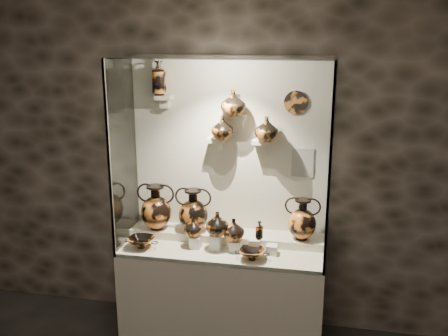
# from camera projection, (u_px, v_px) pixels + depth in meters

# --- Properties ---
(wall_back) EXTENTS (5.00, 0.02, 3.20)m
(wall_back) POSITION_uv_depth(u_px,v_px,m) (230.00, 150.00, 4.30)
(wall_back) COLOR #2B241A
(wall_back) RESTS_ON ground
(plinth) EXTENTS (1.70, 0.60, 0.80)m
(plinth) POSITION_uv_depth(u_px,v_px,m) (222.00, 293.00, 4.31)
(plinth) COLOR beige
(plinth) RESTS_ON floor
(front_tier) EXTENTS (1.68, 0.58, 0.03)m
(front_tier) POSITION_uv_depth(u_px,v_px,m) (222.00, 249.00, 4.20)
(front_tier) COLOR beige
(front_tier) RESTS_ON plinth
(rear_tier) EXTENTS (1.70, 0.25, 0.10)m
(rear_tier) POSITION_uv_depth(u_px,v_px,m) (226.00, 237.00, 4.36)
(rear_tier) COLOR beige
(rear_tier) RESTS_ON plinth
(back_panel) EXTENTS (1.70, 0.03, 1.60)m
(back_panel) POSITION_uv_depth(u_px,v_px,m) (230.00, 150.00, 4.30)
(back_panel) COLOR beige
(back_panel) RESTS_ON plinth
(glass_front) EXTENTS (1.70, 0.01, 1.60)m
(glass_front) POSITION_uv_depth(u_px,v_px,m) (215.00, 168.00, 3.72)
(glass_front) COLOR white
(glass_front) RESTS_ON plinth
(glass_left) EXTENTS (0.01, 0.60, 1.60)m
(glass_left) POSITION_uv_depth(u_px,v_px,m) (123.00, 154.00, 4.16)
(glass_left) COLOR white
(glass_left) RESTS_ON plinth
(glass_right) EXTENTS (0.01, 0.60, 1.60)m
(glass_right) POSITION_uv_depth(u_px,v_px,m) (330.00, 164.00, 3.84)
(glass_right) COLOR white
(glass_right) RESTS_ON plinth
(glass_top) EXTENTS (1.70, 0.60, 0.01)m
(glass_top) POSITION_uv_depth(u_px,v_px,m) (222.00, 57.00, 3.79)
(glass_top) COLOR white
(glass_top) RESTS_ON back_panel
(frame_post_left) EXTENTS (0.02, 0.02, 1.60)m
(frame_post_left) POSITION_uv_depth(u_px,v_px,m) (109.00, 163.00, 3.88)
(frame_post_left) COLOR gray
(frame_post_left) RESTS_ON plinth
(frame_post_right) EXTENTS (0.02, 0.02, 1.60)m
(frame_post_right) POSITION_uv_depth(u_px,v_px,m) (329.00, 174.00, 3.57)
(frame_post_right) COLOR gray
(frame_post_right) RESTS_ON plinth
(pedestal_a) EXTENTS (0.09, 0.09, 0.10)m
(pedestal_a) POSITION_uv_depth(u_px,v_px,m) (196.00, 242.00, 4.18)
(pedestal_a) COLOR silver
(pedestal_a) RESTS_ON front_tier
(pedestal_b) EXTENTS (0.09, 0.09, 0.13)m
(pedestal_b) POSITION_uv_depth(u_px,v_px,m) (215.00, 242.00, 4.14)
(pedestal_b) COLOR silver
(pedestal_b) RESTS_ON front_tier
(pedestal_c) EXTENTS (0.09, 0.09, 0.09)m
(pedestal_c) POSITION_uv_depth(u_px,v_px,m) (235.00, 246.00, 4.12)
(pedestal_c) COLOR silver
(pedestal_c) RESTS_ON front_tier
(pedestal_d) EXTENTS (0.09, 0.09, 0.12)m
(pedestal_d) POSITION_uv_depth(u_px,v_px,m) (255.00, 246.00, 4.08)
(pedestal_d) COLOR silver
(pedestal_d) RESTS_ON front_tier
(pedestal_e) EXTENTS (0.09, 0.09, 0.08)m
(pedestal_e) POSITION_uv_depth(u_px,v_px,m) (272.00, 249.00, 4.06)
(pedestal_e) COLOR silver
(pedestal_e) RESTS_ON front_tier
(bracket_ul) EXTENTS (0.14, 0.12, 0.04)m
(bracket_ul) POSITION_uv_depth(u_px,v_px,m) (164.00, 97.00, 4.21)
(bracket_ul) COLOR beige
(bracket_ul) RESTS_ON back_panel
(bracket_ca) EXTENTS (0.14, 0.12, 0.04)m
(bracket_ca) POSITION_uv_depth(u_px,v_px,m) (216.00, 140.00, 4.22)
(bracket_ca) COLOR beige
(bracket_ca) RESTS_ON back_panel
(bracket_cb) EXTENTS (0.10, 0.12, 0.04)m
(bracket_cb) POSITION_uv_depth(u_px,v_px,m) (240.00, 117.00, 4.13)
(bracket_cb) COLOR beige
(bracket_cb) RESTS_ON back_panel
(bracket_cc) EXTENTS (0.14, 0.12, 0.04)m
(bracket_cc) POSITION_uv_depth(u_px,v_px,m) (261.00, 142.00, 4.15)
(bracket_cc) COLOR beige
(bracket_cc) RESTS_ON back_panel
(amphora_left) EXTENTS (0.41, 0.41, 0.40)m
(amphora_left) POSITION_uv_depth(u_px,v_px,m) (156.00, 207.00, 4.37)
(amphora_left) COLOR orange
(amphora_left) RESTS_ON rear_tier
(amphora_mid) EXTENTS (0.39, 0.39, 0.38)m
(amphora_mid) POSITION_uv_depth(u_px,v_px,m) (193.00, 210.00, 4.31)
(amphora_mid) COLOR #AB5B1E
(amphora_mid) RESTS_ON rear_tier
(amphora_right) EXTENTS (0.36, 0.36, 0.35)m
(amphora_right) POSITION_uv_depth(u_px,v_px,m) (302.00, 219.00, 4.15)
(amphora_right) COLOR orange
(amphora_right) RESTS_ON rear_tier
(jug_a) EXTENTS (0.18, 0.18, 0.16)m
(jug_a) POSITION_uv_depth(u_px,v_px,m) (193.00, 227.00, 4.16)
(jug_a) COLOR orange
(jug_a) RESTS_ON pedestal_a
(jug_b) EXTENTS (0.22, 0.22, 0.20)m
(jug_b) POSITION_uv_depth(u_px,v_px,m) (217.00, 223.00, 4.10)
(jug_b) COLOR #AB5B1E
(jug_b) RESTS_ON pedestal_b
(jug_c) EXTENTS (0.23, 0.23, 0.19)m
(jug_c) POSITION_uv_depth(u_px,v_px,m) (234.00, 230.00, 4.10)
(jug_c) COLOR orange
(jug_c) RESTS_ON pedestal_c
(lekythos_small) EXTENTS (0.08, 0.08, 0.17)m
(lekythos_small) POSITION_uv_depth(u_px,v_px,m) (259.00, 229.00, 4.05)
(lekythos_small) COLOR #AB5B1E
(lekythos_small) RESTS_ON pedestal_d
(kylix_left) EXTENTS (0.28, 0.24, 0.11)m
(kylix_left) POSITION_uv_depth(u_px,v_px,m) (141.00, 241.00, 4.18)
(kylix_left) COLOR #AB5B1E
(kylix_left) RESTS_ON front_tier
(kylix_right) EXTENTS (0.28, 0.24, 0.10)m
(kylix_right) POSITION_uv_depth(u_px,v_px,m) (252.00, 253.00, 3.96)
(kylix_right) COLOR orange
(kylix_right) RESTS_ON front_tier
(lekythos_tall) EXTENTS (0.13, 0.13, 0.33)m
(lekythos_tall) POSITION_uv_depth(u_px,v_px,m) (159.00, 76.00, 4.15)
(lekythos_tall) COLOR orange
(lekythos_tall) RESTS_ON bracket_ul
(ovoid_vase_a) EXTENTS (0.19, 0.19, 0.19)m
(ovoid_vase_a) POSITION_uv_depth(u_px,v_px,m) (222.00, 128.00, 4.13)
(ovoid_vase_a) COLOR #AB5B1E
(ovoid_vase_a) RESTS_ON bracket_ca
(ovoid_vase_b) EXTENTS (0.25, 0.25, 0.21)m
(ovoid_vase_b) POSITION_uv_depth(u_px,v_px,m) (233.00, 103.00, 4.05)
(ovoid_vase_b) COLOR #AB5B1E
(ovoid_vase_b) RESTS_ON bracket_cb
(ovoid_vase_c) EXTENTS (0.24, 0.24, 0.20)m
(ovoid_vase_c) POSITION_uv_depth(u_px,v_px,m) (267.00, 129.00, 4.06)
(ovoid_vase_c) COLOR #AB5B1E
(ovoid_vase_c) RESTS_ON bracket_cc
(wall_plate) EXTENTS (0.19, 0.02, 0.19)m
(wall_plate) POSITION_uv_depth(u_px,v_px,m) (296.00, 102.00, 4.05)
(wall_plate) COLOR #B16222
(wall_plate) RESTS_ON back_panel
(info_placard) EXTENTS (0.18, 0.01, 0.25)m
(info_placard) POSITION_uv_depth(u_px,v_px,m) (303.00, 163.00, 4.18)
(info_placard) COLOR beige
(info_placard) RESTS_ON back_panel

